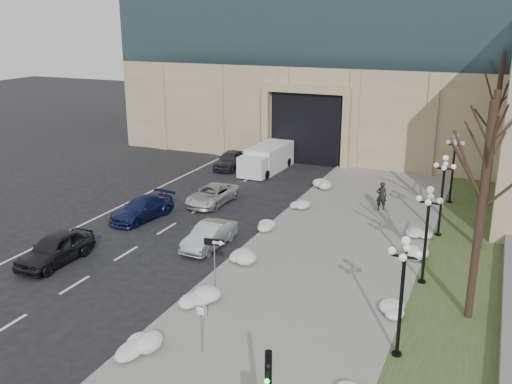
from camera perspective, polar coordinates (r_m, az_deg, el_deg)
sidewalk at (r=30.12m, az=7.51°, el=-6.25°), size 9.00×40.00×0.12m
curb at (r=31.51m, az=-0.39°, el=-4.99°), size 0.30×40.00×0.14m
grass_strip at (r=29.24m, az=19.95°, el=-7.96°), size 4.00×40.00×0.10m
stone_wall at (r=30.98m, az=23.98°, el=-6.40°), size 0.50×30.00×0.70m
car_a at (r=30.51m, az=-19.45°, el=-5.38°), size 1.86×4.51×1.53m
car_b at (r=30.82m, az=-4.70°, el=-4.39°), size 1.59×4.07×1.32m
car_c at (r=35.64m, az=-11.35°, el=-1.65°), size 2.56×4.81×1.33m
car_d at (r=37.89m, az=-4.41°, el=-0.28°), size 2.28×4.59×1.25m
car_e at (r=46.78m, az=-2.59°, el=3.25°), size 2.01×4.34×1.44m
pedestrian at (r=37.01m, az=12.43°, el=-0.39°), size 0.80×0.68×1.85m
box_truck at (r=45.84m, az=1.06°, el=3.30°), size 2.46×6.41×2.01m
one_way_sign at (r=25.15m, az=-3.85°, el=-5.72°), size 1.00×0.29×2.65m
keep_sign at (r=21.21m, az=-5.51°, el=-12.48°), size 0.43×0.06×2.02m
snow_clump_b at (r=22.01m, az=-11.68°, el=-15.19°), size 1.10×1.60×0.36m
snow_clump_c at (r=25.19m, az=-6.06°, el=-10.48°), size 1.10×1.60×0.36m
snow_clump_d at (r=28.77m, az=-1.56°, el=-6.73°), size 1.10×1.60×0.36m
snow_clump_e at (r=32.90m, az=1.35°, el=-3.58°), size 1.10×1.60×0.36m
snow_clump_f at (r=36.67m, az=4.27°, el=-1.41°), size 1.10×1.60×0.36m
snow_clump_g at (r=40.95m, az=6.37°, el=0.53°), size 1.10×1.60×0.36m
snow_clump_i at (r=24.77m, az=14.15°, el=-11.46°), size 1.10×1.60×0.36m
snow_clump_j at (r=30.25m, az=15.45°, el=-6.15°), size 1.10×1.60×0.36m
snow_clump_k at (r=33.46m, az=16.01°, el=-3.91°), size 1.10×1.60×0.36m
lamppost_a at (r=20.85m, az=14.46°, el=-8.62°), size 1.18×1.18×4.76m
lamppost_b at (r=26.83m, az=16.76°, el=-2.92°), size 1.18×1.18×4.76m
lamppost_c at (r=33.01m, az=18.19°, el=0.68°), size 1.18×1.18×4.76m
lamppost_d at (r=39.29m, az=19.17°, el=3.14°), size 1.18×1.18×4.76m
tree_near at (r=23.51m, az=21.86°, el=0.81°), size 3.20×3.20×9.00m
tree_mid at (r=31.37m, az=22.41°, el=4.00°), size 3.20×3.20×8.50m
tree_far at (r=39.13m, az=22.90°, el=7.30°), size 3.20×3.20×9.50m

